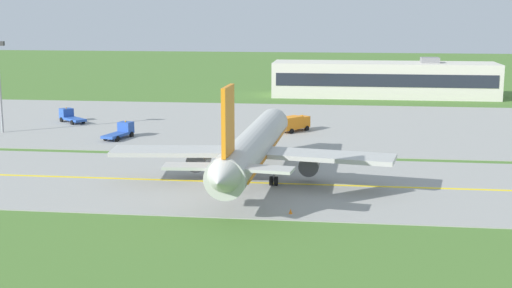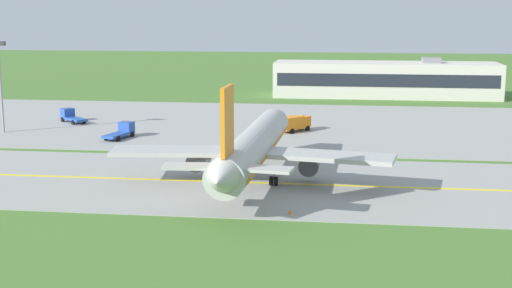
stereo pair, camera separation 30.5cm
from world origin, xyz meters
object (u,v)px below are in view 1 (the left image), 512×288
at_px(airplane_lead, 253,147).
at_px(service_truck_catering, 122,131).
at_px(service_truck_baggage, 70,116).
at_px(service_truck_fuel, 294,123).

bearing_deg(airplane_lead, service_truck_catering, 133.47).
xyz_separation_m(service_truck_baggage, service_truck_catering, (13.85, -13.72, 0.00)).
bearing_deg(service_truck_fuel, service_truck_baggage, 173.17).
height_order(service_truck_baggage, service_truck_fuel, service_truck_fuel).
bearing_deg(service_truck_fuel, service_truck_catering, -160.99).
distance_m(service_truck_baggage, service_truck_fuel, 40.11).
xyz_separation_m(airplane_lead, service_truck_catering, (-23.81, 25.12, -2.95)).
relative_size(service_truck_fuel, service_truck_catering, 0.90).
bearing_deg(service_truck_fuel, airplane_lead, -93.65).
relative_size(airplane_lead, service_truck_catering, 5.90).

